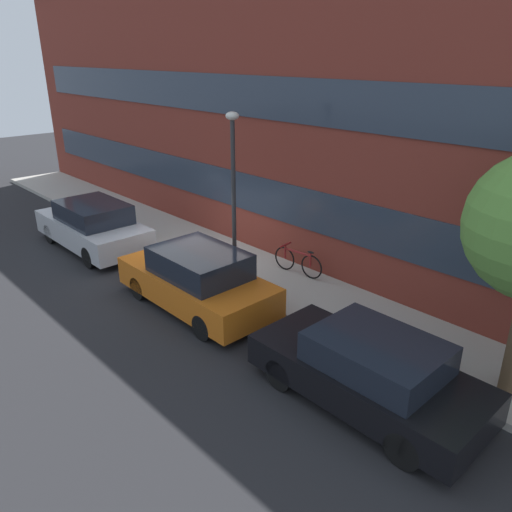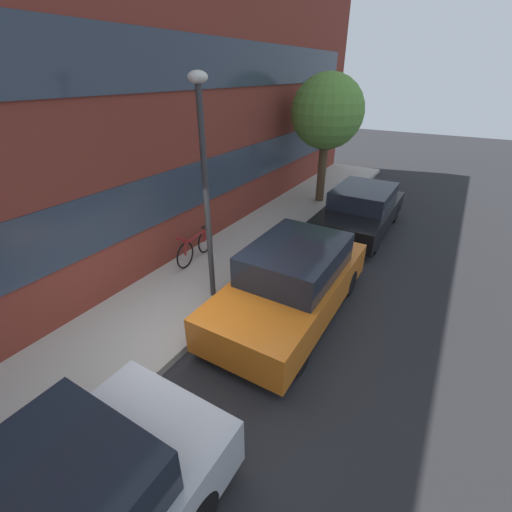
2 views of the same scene
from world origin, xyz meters
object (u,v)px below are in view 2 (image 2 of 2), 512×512
at_px(parked_car_black, 361,210).
at_px(street_tree, 327,113).
at_px(lamp_post, 204,171).
at_px(parked_car_orange, 292,282).
at_px(bicycle, 195,246).

relative_size(parked_car_black, street_tree, 0.96).
xyz_separation_m(parked_car_black, street_tree, (1.59, 1.91, 2.49)).
bearing_deg(street_tree, lamp_post, -177.30).
distance_m(parked_car_black, lamp_post, 5.93).
distance_m(parked_car_orange, parked_car_black, 4.81).
xyz_separation_m(parked_car_orange, lamp_post, (-0.49, 1.59, 2.06)).
bearing_deg(street_tree, parked_car_black, -129.74).
relative_size(parked_car_orange, parked_car_black, 1.03).
distance_m(parked_car_black, street_tree, 3.52).
bearing_deg(street_tree, parked_car_orange, -163.36).
bearing_deg(parked_car_black, bicycle, -34.12).
xyz_separation_m(parked_car_orange, street_tree, (6.39, 1.91, 2.43)).
bearing_deg(parked_car_orange, lamp_post, -72.69).
xyz_separation_m(bicycle, lamp_post, (-1.03, -1.31, 2.26)).
xyz_separation_m(parked_car_orange, bicycle, (0.54, 2.89, -0.19)).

